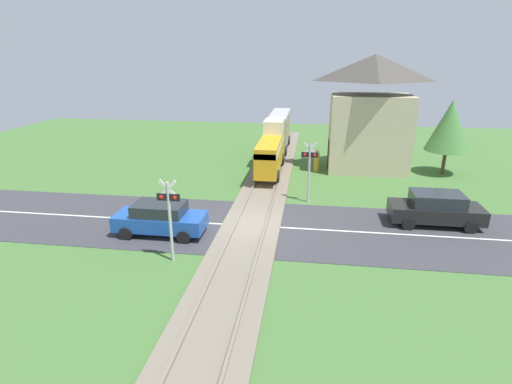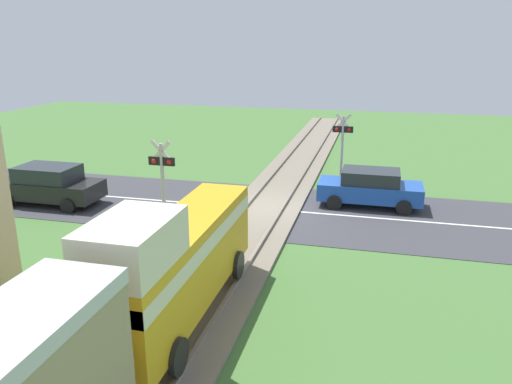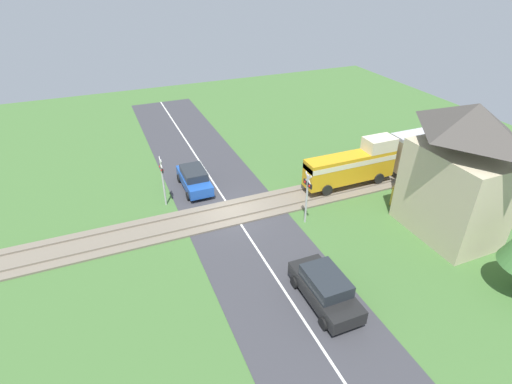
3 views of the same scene
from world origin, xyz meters
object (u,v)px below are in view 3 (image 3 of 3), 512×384
object	(u,v)px
car_far_side	(325,288)
crossing_signal_west_approach	(162,176)
train	(392,155)
car_near_crossing	(194,178)
station_building	(459,174)
pedestrian_by_station	(394,196)
crossing_signal_east_approach	(307,192)

from	to	relation	value
car_far_side	crossing_signal_west_approach	bearing A→B (deg)	-155.43
train	car_near_crossing	bearing A→B (deg)	-106.35
car_near_crossing	station_building	size ratio (longest dim) A/B	0.52
car_far_side	pedestrian_by_station	world-z (taller)	car_far_side
car_far_side	pedestrian_by_station	xyz separation A→B (m)	(-5.64, 8.58, -0.13)
crossing_signal_west_approach	car_near_crossing	bearing A→B (deg)	120.39
car_near_crossing	crossing_signal_west_approach	distance (m)	3.02
station_building	pedestrian_by_station	distance (m)	4.77
crossing_signal_east_approach	pedestrian_by_station	distance (m)	6.45
car_near_crossing	crossing_signal_west_approach	xyz separation A→B (m)	(1.36, -2.32, 1.38)
pedestrian_by_station	crossing_signal_west_approach	bearing A→B (deg)	-112.57
station_building	crossing_signal_east_approach	bearing A→B (deg)	-119.08
train	car_near_crossing	distance (m)	14.18
station_building	car_far_side	bearing A→B (deg)	-77.21
car_far_side	crossing_signal_east_approach	xyz separation A→B (m)	(-6.12, 2.32, 1.33)
car_far_side	pedestrian_by_station	bearing A→B (deg)	123.32
crossing_signal_west_approach	car_far_side	bearing A→B (deg)	24.57
train	car_far_side	xyz separation A→B (m)	(8.75, -10.69, -1.02)
train	crossing_signal_east_approach	world-z (taller)	train
car_near_crossing	pedestrian_by_station	world-z (taller)	pedestrian_by_station
car_far_side	station_building	world-z (taller)	station_building
train	station_building	xyz separation A→B (m)	(6.60, -1.23, 1.98)
car_near_crossing	pedestrian_by_station	bearing A→B (deg)	58.27
car_far_side	station_building	distance (m)	10.16
car_near_crossing	crossing_signal_west_approach	size ratio (longest dim) A/B	1.20
train	car_near_crossing	size ratio (longest dim) A/B	3.27
car_far_side	train	bearing A→B (deg)	129.28
train	car_near_crossing	xyz separation A→B (m)	(-3.98, -13.57, -1.06)
crossing_signal_east_approach	crossing_signal_west_approach	bearing A→B (deg)	-124.92
car_far_side	crossing_signal_west_approach	xyz separation A→B (m)	(-11.37, -5.20, 1.33)
train	crossing_signal_west_approach	world-z (taller)	train
car_far_side	station_building	xyz separation A→B (m)	(-2.15, 9.46, 3.00)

